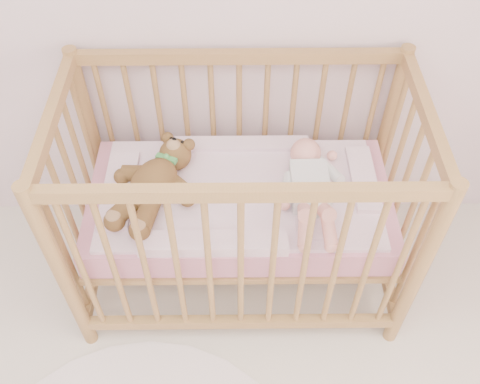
{
  "coord_description": "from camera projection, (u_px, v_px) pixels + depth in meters",
  "views": [
    {
      "loc": [
        0.36,
        0.2,
        2.17
      ],
      "look_at": [
        0.37,
        1.55,
        0.62
      ],
      "focal_mm": 40.0,
      "sensor_mm": 36.0,
      "label": 1
    }
  ],
  "objects": [
    {
      "name": "crib",
      "position": [
        240.0,
        202.0,
        2.19
      ],
      "size": [
        1.36,
        0.76,
        1.0
      ],
      "primitive_type": null,
      "color": "#A47845",
      "rests_on": "floor"
    },
    {
      "name": "mattress",
      "position": [
        240.0,
        204.0,
        2.2
      ],
      "size": [
        1.22,
        0.62,
        0.13
      ],
      "primitive_type": "cube",
      "color": "pink",
      "rests_on": "crib"
    },
    {
      "name": "blanket",
      "position": [
        240.0,
        192.0,
        2.14
      ],
      "size": [
        1.1,
        0.58,
        0.06
      ],
      "primitive_type": null,
      "color": "#E39CBB",
      "rests_on": "mattress"
    },
    {
      "name": "baby",
      "position": [
        310.0,
        183.0,
        2.07
      ],
      "size": [
        0.28,
        0.57,
        0.14
      ],
      "primitive_type": null,
      "rotation": [
        0.0,
        0.0,
        0.02
      ],
      "color": "white",
      "rests_on": "blanket"
    },
    {
      "name": "teddy_bear",
      "position": [
        153.0,
        182.0,
        2.06
      ],
      "size": [
        0.55,
        0.63,
        0.15
      ],
      "primitive_type": null,
      "rotation": [
        0.0,
        0.0,
        -0.41
      ],
      "color": "brown",
      "rests_on": "blanket"
    }
  ]
}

